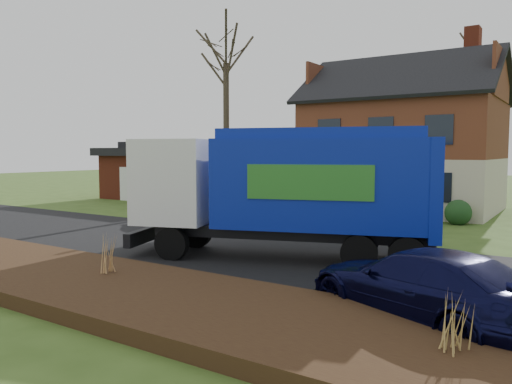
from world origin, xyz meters
The scene contains 12 objects.
ground centered at (0.00, 0.00, 0.00)m, with size 120.00×120.00×0.00m, color #38531B.
road centered at (0.00, 0.00, 0.01)m, with size 80.00×7.00×0.02m, color black.
mulch_verge centered at (0.00, -5.30, 0.15)m, with size 80.00×3.50×0.30m, color black.
main_house centered at (1.49, 13.91, 4.03)m, with size 12.95×8.95×9.26m.
ranch_house centered at (-12.00, 13.00, 1.81)m, with size 9.80×8.20×3.70m.
garbage_truck centered at (2.97, -0.13, 2.11)m, with size 8.84×4.89×3.67m.
silver_sedan centered at (-4.01, 3.93, 0.67)m, with size 1.41×4.06×1.34m, color #A3A6AA.
navy_wagon centered at (7.54, -3.35, 0.66)m, with size 1.85×4.56×1.32m, color black.
tree_front_west centered at (-6.82, 10.16, 9.06)m, with size 3.70×3.70×11.00m.
tree_back centered at (4.82, 21.28, 9.01)m, with size 3.41×3.41×10.81m.
grass_clump_mid centered at (0.99, -4.85, 0.74)m, with size 0.31×0.26×0.87m.
grass_clump_east centered at (8.50, -5.29, 0.72)m, with size 0.34×0.28×0.84m.
Camera 1 is at (9.87, -12.31, 3.03)m, focal length 35.00 mm.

